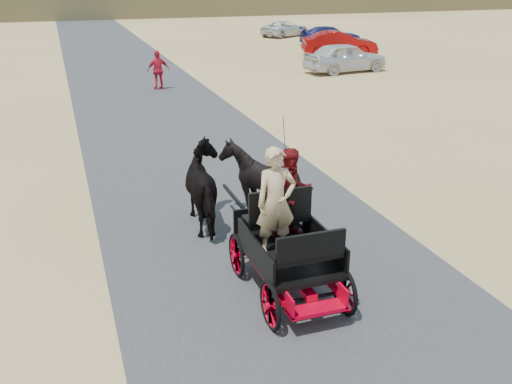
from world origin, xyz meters
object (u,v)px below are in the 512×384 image
object	(u,v)px
car_b	(339,44)
horse_left	(209,188)
car_d	(285,29)
horse_right	(259,182)
carriage	(287,272)
pedestrian	(158,70)
car_a	(345,57)
car_c	(331,36)

from	to	relation	value
car_b	horse_left	bearing A→B (deg)	161.85
car_b	car_d	distance (m)	11.51
horse_left	horse_right	distance (m)	1.10
carriage	horse_left	world-z (taller)	horse_left
horse_left	carriage	bearing A→B (deg)	100.39
horse_left	car_d	bearing A→B (deg)	-114.25
car_d	pedestrian	bearing A→B (deg)	115.24
car_a	car_d	size ratio (longest dim) A/B	1.03
car_d	car_a	bearing A→B (deg)	140.09
carriage	car_a	xyz separation A→B (m)	(11.10, 19.44, 0.40)
car_a	car_c	world-z (taller)	car_a
horse_left	pedestrian	xyz separation A→B (m)	(1.57, 14.95, 0.02)
carriage	horse_left	bearing A→B (deg)	100.39
horse_left	car_b	distance (m)	26.03
car_c	car_d	size ratio (longest dim) A/B	1.02
car_d	carriage	bearing A→B (deg)	129.69
car_c	car_d	bearing A→B (deg)	23.11
horse_right	pedestrian	distance (m)	14.96
carriage	car_b	bearing A→B (deg)	61.52
pedestrian	car_c	bearing A→B (deg)	-147.68
horse_left	car_b	world-z (taller)	horse_left
carriage	horse_left	xyz separation A→B (m)	(-0.55, 3.00, 0.49)
horse_right	car_b	world-z (taller)	horse_right
carriage	car_d	size ratio (longest dim) A/B	0.55
car_b	pedestrian	bearing A→B (deg)	133.67
carriage	car_a	distance (m)	22.39
car_b	car_d	size ratio (longest dim) A/B	1.05
horse_left	car_c	world-z (taller)	horse_left
horse_left	car_c	distance (m)	31.44
pedestrian	car_d	xyz separation A→B (m)	(13.46, 18.42, -0.26)
car_a	car_b	world-z (taller)	car_a
horse_right	carriage	bearing A→B (deg)	79.61
car_d	horse_right	bearing A→B (deg)	128.74
car_c	carriage	bearing A→B (deg)	167.43
horse_right	car_a	xyz separation A→B (m)	(10.55, 16.44, -0.09)
horse_right	car_c	size ratio (longest dim) A/B	0.38
car_c	car_b	bearing A→B (deg)	174.24
horse_left	horse_right	world-z (taller)	horse_right
pedestrian	carriage	bearing A→B (deg)	78.97
carriage	horse_right	xyz separation A→B (m)	(0.55, 3.00, 0.49)
horse_left	pedestrian	distance (m)	15.03
horse_left	horse_right	xyz separation A→B (m)	(1.10, 0.00, 0.00)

